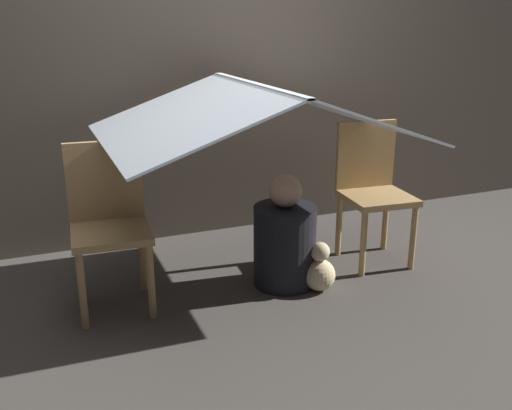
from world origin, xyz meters
TOP-DOWN VIEW (x-y plane):
  - ground_plane at (0.00, 0.00)m, footprint 8.80×8.80m
  - wall_back at (0.00, 1.00)m, footprint 7.00×0.05m
  - chair_left at (-0.76, 0.17)m, footprint 0.40×0.40m
  - chair_right at (0.77, 0.17)m, footprint 0.41×0.41m
  - sheet_canopy at (0.00, 0.11)m, footprint 1.54×1.19m
  - person_front at (0.14, 0.04)m, footprint 0.34×0.34m
  - plush_toy at (0.28, -0.10)m, footprint 0.17×0.17m

SIDE VIEW (x-z plane):
  - ground_plane at x=0.00m, z-range 0.00..0.00m
  - plush_toy at x=0.28m, z-range -0.03..0.25m
  - person_front at x=0.14m, z-range -0.06..0.57m
  - chair_left at x=-0.76m, z-range 0.04..0.87m
  - chair_right at x=0.77m, z-range 0.04..0.87m
  - sheet_canopy at x=0.00m, z-range 0.83..1.10m
  - wall_back at x=0.00m, z-range 0.00..2.50m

